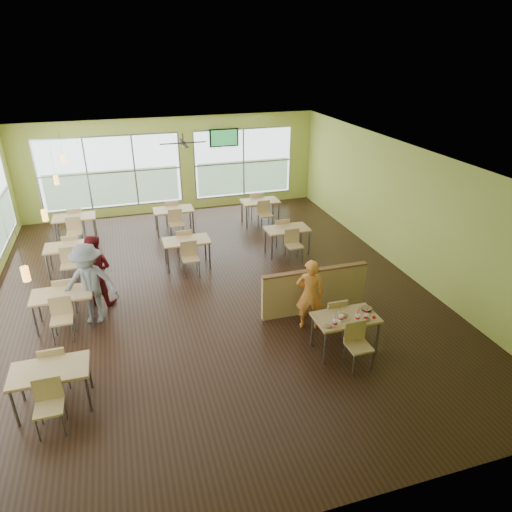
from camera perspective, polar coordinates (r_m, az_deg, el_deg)
name	(u,v)px	position (r m, az deg, el deg)	size (l,w,h in m)	color
room	(208,229)	(10.35, -6.06, 3.38)	(12.00, 12.04, 3.20)	black
window_bays	(89,203)	(13.17, -20.20, 6.23)	(9.24, 10.24, 2.38)	white
main_table	(346,322)	(8.88, 11.14, -8.08)	(1.22, 1.52, 0.87)	tan
half_wall_divider	(314,290)	(10.03, 7.32, -4.28)	(2.40, 0.14, 1.04)	tan
dining_tables	(157,244)	(12.17, -12.31, 1.44)	(6.92, 8.72, 0.87)	tan
pendant_lights	(51,197)	(10.65, -24.27, 6.78)	(0.11, 7.31, 0.86)	#2D2119
ceiling_fan	(183,143)	(12.81, -9.09, 13.80)	(1.25, 1.25, 0.29)	#2D2119
tv_backwall	(224,138)	(16.03, -4.02, 14.54)	(1.00, 0.07, 0.60)	black
man_plaid	(310,295)	(9.35, 6.73, -4.80)	(0.57, 0.37, 1.55)	#F04D1A
patron_maroon	(95,270)	(10.75, -19.52, -1.69)	(0.80, 0.62, 1.65)	maroon
patron_grey	(90,284)	(10.04, -20.07, -3.30)	(1.15, 0.66, 1.79)	slate
cup_blue	(335,323)	(8.46, 9.85, -8.22)	(0.10, 0.10, 0.36)	white
cup_yellow	(341,318)	(8.63, 10.57, -7.60)	(0.09, 0.09, 0.34)	white
cup_red_near	(358,317)	(8.71, 12.58, -7.49)	(0.09, 0.09, 0.31)	white
cup_red_far	(366,317)	(8.77, 13.61, -7.38)	(0.08, 0.08, 0.30)	white
food_basket	(366,309)	(9.08, 13.65, -6.42)	(0.22, 0.22, 0.05)	black
ketchup_cup	(374,317)	(8.88, 14.52, -7.43)	(0.07, 0.07, 0.03)	#B70C00
wrapper_left	(328,326)	(8.46, 9.00, -8.62)	(0.15, 0.14, 0.04)	#A88951
wrapper_mid	(343,315)	(8.79, 10.77, -7.28)	(0.19, 0.17, 0.05)	#A88951
wrapper_right	(366,319)	(8.77, 13.62, -7.71)	(0.15, 0.14, 0.04)	#A88951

